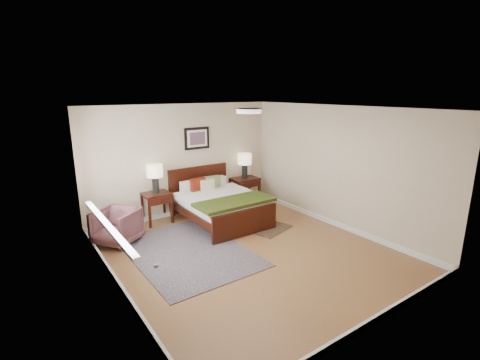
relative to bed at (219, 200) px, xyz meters
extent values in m
plane|color=brown|center=(-0.35, -1.54, -0.49)|extent=(5.00, 5.00, 0.00)
cube|color=#C9B392|center=(-0.35, 0.96, 0.76)|extent=(4.50, 0.04, 2.50)
cube|color=#C9B392|center=(-0.35, -4.04, 0.76)|extent=(4.50, 0.04, 2.50)
cube|color=#C9B392|center=(-2.60, -1.54, 0.76)|extent=(0.04, 5.00, 2.50)
cube|color=#C9B392|center=(1.90, -1.54, 0.76)|extent=(0.04, 5.00, 2.50)
cube|color=white|center=(-0.35, -1.54, 2.01)|extent=(4.50, 5.00, 0.02)
cube|color=silver|center=(-2.58, -0.84, 0.91)|extent=(0.02, 2.72, 1.32)
cube|color=silver|center=(-2.56, -0.84, 0.91)|extent=(0.01, 2.60, 1.20)
cube|color=silver|center=(-2.53, -0.84, 0.28)|extent=(0.10, 2.72, 0.04)
cube|color=silver|center=(-2.58, -3.29, 0.60)|extent=(0.01, 1.00, 2.18)
cube|color=brown|center=(-2.57, -3.29, 0.56)|extent=(0.01, 0.90, 2.10)
cylinder|color=#999999|center=(-2.55, -2.91, 0.51)|extent=(0.04, 0.04, 0.04)
cylinder|color=white|center=(-0.35, -1.54, 1.97)|extent=(0.40, 0.40, 0.07)
cylinder|color=beige|center=(-0.35, -1.54, 2.01)|extent=(0.44, 0.44, 0.01)
cube|color=#351007|center=(0.00, 0.92, 0.06)|extent=(1.50, 0.06, 1.05)
cube|color=#351007|center=(0.00, -0.97, -0.21)|extent=(1.50, 0.06, 0.53)
cube|color=#351007|center=(-0.71, -0.03, -0.19)|extent=(0.06, 1.87, 0.17)
cube|color=#351007|center=(0.71, -0.03, -0.19)|extent=(0.06, 1.87, 0.17)
cube|color=beige|center=(0.00, -0.03, -0.06)|extent=(1.40, 1.85, 0.21)
cube|color=beige|center=(0.00, -0.13, 0.08)|extent=(1.58, 1.62, 0.09)
cube|color=#24340F|center=(0.00, -0.61, 0.12)|extent=(1.62, 0.70, 0.07)
cube|color=beige|center=(-0.33, 0.68, 0.21)|extent=(0.47, 0.18, 0.24)
cube|color=beige|center=(0.33, 0.68, 0.21)|extent=(0.47, 0.18, 0.24)
cube|color=#61190B|center=(-0.21, 0.56, 0.25)|extent=(0.37, 0.17, 0.30)
cube|color=olive|center=(0.17, 0.56, 0.25)|extent=(0.36, 0.16, 0.30)
cube|color=beige|center=(-0.02, 0.48, 0.23)|extent=(0.32, 0.13, 0.26)
cube|color=black|center=(0.00, 0.93, 1.23)|extent=(0.62, 0.03, 0.50)
cube|color=silver|center=(0.00, 0.91, 1.23)|extent=(0.50, 0.01, 0.38)
cube|color=#A52D23|center=(0.00, 0.90, 1.23)|extent=(0.38, 0.01, 0.28)
cube|color=#351007|center=(-1.12, 0.73, 0.15)|extent=(0.56, 0.50, 0.05)
cube|color=#351007|center=(-1.37, 0.51, -0.18)|extent=(0.05, 0.05, 0.62)
cube|color=#351007|center=(-0.87, 0.51, -0.18)|extent=(0.05, 0.05, 0.62)
cube|color=#351007|center=(-1.37, 0.95, -0.18)|extent=(0.05, 0.05, 0.62)
cube|color=#351007|center=(-0.87, 0.95, -0.18)|extent=(0.05, 0.05, 0.62)
cube|color=#351007|center=(-1.12, 0.49, 0.05)|extent=(0.50, 0.03, 0.14)
cube|color=#351007|center=(1.20, 0.73, 0.15)|extent=(0.66, 0.50, 0.05)
cube|color=#351007|center=(0.90, 0.51, -0.18)|extent=(0.05, 0.05, 0.61)
cube|color=#351007|center=(1.50, 0.51, -0.18)|extent=(0.05, 0.05, 0.61)
cube|color=#351007|center=(0.90, 0.95, -0.18)|extent=(0.05, 0.05, 0.61)
cube|color=#351007|center=(1.50, 0.95, -0.18)|extent=(0.05, 0.05, 0.61)
cube|color=#351007|center=(1.20, 0.50, 0.05)|extent=(0.60, 0.03, 0.14)
cube|color=#351007|center=(1.20, 0.73, -0.35)|extent=(0.60, 0.44, 0.03)
cube|color=black|center=(1.20, 0.73, -0.32)|extent=(0.24, 0.31, 0.03)
cube|color=black|center=(1.20, 0.73, -0.28)|extent=(0.24, 0.31, 0.03)
cube|color=black|center=(1.20, 0.73, -0.25)|extent=(0.24, 0.31, 0.03)
cylinder|color=black|center=(-1.12, 0.73, 0.34)|extent=(0.14, 0.14, 0.32)
cylinder|color=black|center=(-1.12, 0.73, 0.52)|extent=(0.02, 0.02, 0.06)
cylinder|color=#F5E5BA|center=(-1.12, 0.73, 0.66)|extent=(0.34, 0.34, 0.26)
cylinder|color=black|center=(1.20, 0.73, 0.34)|extent=(0.14, 0.14, 0.32)
cylinder|color=black|center=(1.20, 0.73, 0.52)|extent=(0.02, 0.02, 0.06)
cylinder|color=#F5E5BA|center=(1.20, 0.73, 0.66)|extent=(0.34, 0.34, 0.26)
imported|color=brown|center=(-2.15, 0.13, -0.16)|extent=(1.00, 1.00, 0.66)
cube|color=#0C1940|center=(-1.24, -0.93, -0.48)|extent=(1.89, 2.65, 0.01)
cube|color=black|center=(0.55, -0.63, -0.48)|extent=(1.16, 1.45, 0.01)
camera|label=1|loc=(-3.71, -6.11, 2.29)|focal=26.00mm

